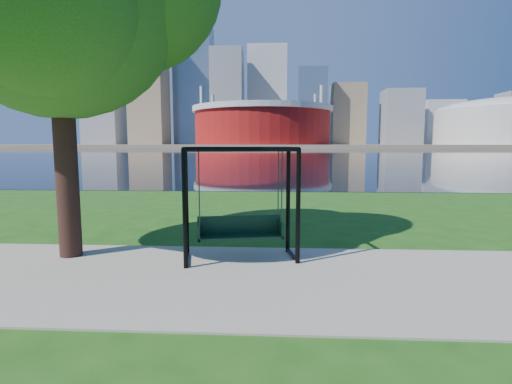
{
  "coord_description": "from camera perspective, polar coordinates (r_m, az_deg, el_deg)",
  "views": [
    {
      "loc": [
        0.15,
        -7.01,
        2.28
      ],
      "look_at": [
        -0.26,
        0.0,
        1.43
      ],
      "focal_mm": 28.0,
      "sensor_mm": 36.0,
      "label": 1
    }
  ],
  "objects": [
    {
      "name": "swing",
      "position": [
        7.77,
        -2.29,
        -2.04
      ],
      "size": [
        2.32,
        1.35,
        2.23
      ],
      "rotation": [
        0.0,
        0.0,
        0.2
      ],
      "color": "black",
      "rests_on": "ground"
    },
    {
      "name": "path",
      "position": [
        6.9,
        1.95,
        -12.31
      ],
      "size": [
        120.0,
        4.0,
        0.03
      ],
      "primitive_type": "cube",
      "color": "#9E937F",
      "rests_on": "ground"
    },
    {
      "name": "river",
      "position": [
        109.04,
        3.26,
        5.65
      ],
      "size": [
        900.0,
        180.0,
        0.02
      ],
      "primitive_type": "cube",
      "color": "black",
      "rests_on": "ground"
    },
    {
      "name": "ground",
      "position": [
        7.38,
        2.04,
        -11.14
      ],
      "size": [
        900.0,
        900.0,
        0.0
      ],
      "primitive_type": "plane",
      "color": "#1E5114",
      "rests_on": "ground"
    },
    {
      "name": "far_bank",
      "position": [
        313.02,
        3.31,
        6.61
      ],
      "size": [
        900.0,
        228.0,
        2.0
      ],
      "primitive_type": "cube",
      "color": "#937F60",
      "rests_on": "ground"
    },
    {
      "name": "stadium",
      "position": [
        242.52,
        0.93,
        9.68
      ],
      "size": [
        83.0,
        83.0,
        32.0
      ],
      "color": "maroon",
      "rests_on": "far_bank"
    },
    {
      "name": "skyline",
      "position": [
        328.16,
        2.59,
        12.73
      ],
      "size": [
        392.0,
        66.0,
        96.5
      ],
      "color": "gray",
      "rests_on": "far_bank"
    }
  ]
}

